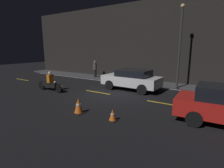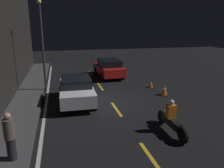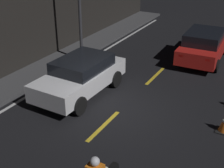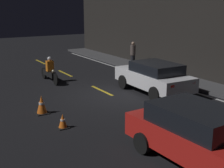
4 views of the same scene
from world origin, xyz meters
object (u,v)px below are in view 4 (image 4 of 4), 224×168
Objects in this scene: motorcycle at (49,72)px; traffic_cone_near at (42,105)px; sedan_white at (154,76)px; traffic_cone_mid at (63,121)px; taxi_red at (200,135)px; pedestrian at (133,54)px.

motorcycle is 5.03m from traffic_cone_near.
sedan_white reaches higher than traffic_cone_mid.
motorcycle is 6.66m from traffic_cone_mid.
taxi_red is 12.50m from pedestrian.
pedestrian is at bearing 123.82° from traffic_cone_near.
traffic_cone_near is at bearing -161.38° from taxi_red.
traffic_cone_mid is at bearing -154.87° from taxi_red.
traffic_cone_near is (0.06, -5.45, -0.44)m from sedan_white.
taxi_red is 4.61m from traffic_cone_mid.
sedan_white reaches higher than motorcycle.
pedestrian is at bearing 96.52° from motorcycle.
motorcycle is at bearing 163.41° from traffic_cone_mid.
taxi_red is at bearing 152.72° from sedan_white.
traffic_cone_mid is (1.77, 0.12, -0.10)m from traffic_cone_near.
motorcycle is 3.36× the size of traffic_cone_near.
traffic_cone_near is 9.54m from pedestrian.
traffic_cone_mid is at bearing -47.80° from pedestrian.
taxi_red reaches higher than traffic_cone_near.
pedestrian reaches higher than taxi_red.
traffic_cone_mid is (1.83, -5.33, -0.54)m from sedan_white.
sedan_white is at bearing 36.86° from motorcycle.
motorcycle is at bearing 178.88° from taxi_red.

